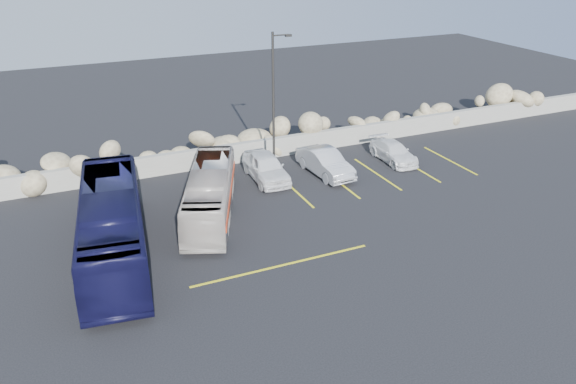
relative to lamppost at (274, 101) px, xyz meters
name	(u,v)px	position (x,y,z in m)	size (l,w,h in m)	color
ground	(306,262)	(-2.56, -9.50, -4.30)	(90.00, 90.00, 0.00)	black
seawall	(219,156)	(-2.56, 2.50, -3.70)	(60.00, 0.40, 1.20)	gray
riprap_pile	(213,138)	(-2.56, 3.70, -3.00)	(54.00, 2.80, 2.60)	#938160
parking_lines	(339,193)	(2.09, -3.93, -4.29)	(18.16, 9.36, 0.01)	yellow
lamppost	(274,101)	(0.00, 0.00, 0.00)	(1.14, 0.18, 8.00)	#2C2A27
vintage_bus	(210,193)	(-4.91, -3.57, -3.12)	(1.97, 8.42, 2.35)	beige
tour_coach	(112,225)	(-9.80, -5.63, -2.82)	(2.48, 10.61, 2.96)	#100F33
car_a	(266,167)	(-0.80, -0.61, -3.55)	(1.77, 4.39, 1.50)	white
car_b	(325,162)	(2.58, -1.30, -3.57)	(1.53, 4.38, 1.44)	#BABBC0
car_c	(393,152)	(7.34, -1.13, -3.73)	(1.59, 3.91, 1.14)	white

